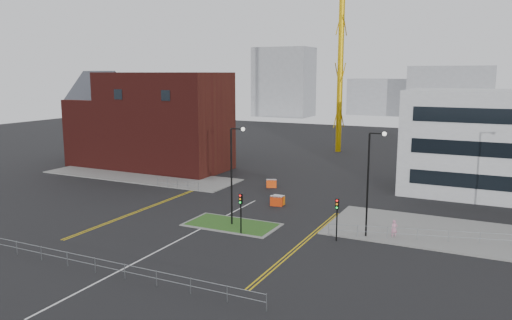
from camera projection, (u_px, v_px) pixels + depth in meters
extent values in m
plane|color=black|center=(162.00, 249.00, 39.99)|extent=(200.00, 200.00, 0.00)
cube|color=slate|center=(140.00, 176.00, 68.09)|extent=(28.00, 8.00, 0.12)
cube|color=slate|center=(469.00, 236.00, 42.89)|extent=(24.00, 10.00, 0.12)
cube|color=slate|center=(232.00, 225.00, 46.20)|extent=(8.60, 4.60, 0.08)
cube|color=#204B19|center=(232.00, 224.00, 46.20)|extent=(8.00, 4.00, 0.12)
cube|color=#4C1613|center=(165.00, 121.00, 72.21)|extent=(18.00, 10.00, 14.00)
cube|color=black|center=(118.00, 94.00, 68.80)|extent=(1.40, 0.10, 1.40)
cube|color=black|center=(166.00, 95.00, 65.35)|extent=(1.40, 0.10, 1.40)
cube|color=#4C1613|center=(102.00, 131.00, 77.73)|extent=(6.00, 10.00, 10.00)
cube|color=#2D3038|center=(100.00, 99.00, 76.87)|extent=(6.40, 8.49, 8.49)
cylinder|color=#E2AE0D|center=(341.00, 53.00, 86.58)|extent=(1.00, 1.00, 34.63)
cylinder|color=black|center=(232.00, 178.00, 45.44)|extent=(0.16, 0.16, 9.00)
cylinder|color=black|center=(237.00, 129.00, 44.40)|extent=(1.20, 0.10, 0.10)
sphere|color=silver|center=(243.00, 129.00, 44.14)|extent=(0.36, 0.36, 0.36)
cylinder|color=black|center=(368.00, 186.00, 42.03)|extent=(0.16, 0.16, 9.00)
cylinder|color=black|center=(377.00, 133.00, 41.00)|extent=(1.20, 0.10, 0.10)
sphere|color=silver|center=(384.00, 134.00, 40.74)|extent=(0.36, 0.36, 0.36)
cylinder|color=black|center=(241.00, 218.00, 43.32)|extent=(0.12, 0.12, 3.00)
cube|color=black|center=(241.00, 199.00, 43.03)|extent=(0.28, 0.22, 0.90)
sphere|color=red|center=(240.00, 196.00, 42.86)|extent=(0.18, 0.18, 0.18)
sphere|color=orange|center=(240.00, 199.00, 42.91)|extent=(0.18, 0.18, 0.18)
sphere|color=#0CCC33|center=(240.00, 202.00, 42.96)|extent=(0.18, 0.18, 0.18)
cylinder|color=black|center=(337.00, 224.00, 41.64)|extent=(0.12, 0.12, 3.00)
cube|color=black|center=(337.00, 204.00, 41.35)|extent=(0.28, 0.22, 0.90)
sphere|color=red|center=(337.00, 201.00, 41.18)|extent=(0.18, 0.18, 0.18)
sphere|color=orange|center=(337.00, 204.00, 41.23)|extent=(0.18, 0.18, 0.18)
sphere|color=#0CCC33|center=(337.00, 208.00, 41.28)|extent=(0.18, 0.18, 0.18)
cylinder|color=gray|center=(109.00, 261.00, 34.49)|extent=(24.00, 0.04, 0.04)
cylinder|color=gray|center=(110.00, 268.00, 34.58)|extent=(24.00, 0.04, 0.04)
cylinder|color=gray|center=(267.00, 303.00, 29.40)|extent=(0.05, 0.05, 1.10)
cylinder|color=gray|center=(177.00, 180.00, 60.49)|extent=(6.00, 0.04, 0.04)
cylinder|color=gray|center=(178.00, 184.00, 60.58)|extent=(6.00, 0.04, 0.04)
cylinder|color=gray|center=(157.00, 182.00, 61.87)|extent=(0.05, 0.05, 1.10)
cylinder|color=gray|center=(198.00, 187.00, 59.28)|extent=(0.05, 0.05, 1.10)
cylinder|color=gray|center=(449.00, 231.00, 41.15)|extent=(19.01, 5.04, 0.04)
cylinder|color=gray|center=(448.00, 237.00, 41.24)|extent=(19.01, 5.04, 0.04)
cylinder|color=gray|center=(329.00, 230.00, 43.12)|extent=(0.05, 0.05, 1.10)
cube|color=silver|center=(177.00, 241.00, 41.76)|extent=(0.15, 30.00, 0.01)
cube|color=gold|center=(150.00, 206.00, 52.72)|extent=(0.12, 24.00, 0.01)
cube|color=gold|center=(152.00, 207.00, 52.59)|extent=(0.12, 24.00, 0.01)
cube|color=gold|center=(300.00, 243.00, 41.20)|extent=(0.12, 20.00, 0.01)
cube|color=gold|center=(303.00, 244.00, 41.07)|extent=(0.12, 20.00, 0.01)
cube|color=gray|center=(284.00, 82.00, 161.63)|extent=(18.00, 12.00, 22.00)
cube|color=gray|center=(450.00, 93.00, 149.44)|extent=(24.00, 12.00, 16.00)
cube|color=gray|center=(395.00, 97.00, 166.40)|extent=(30.00, 12.00, 12.00)
imported|color=pink|center=(394.00, 229.00, 42.44)|extent=(0.69, 0.66, 1.59)
cube|color=#FD490E|center=(271.00, 184.00, 61.24)|extent=(1.29, 0.88, 1.03)
cube|color=silver|center=(271.00, 180.00, 61.16)|extent=(1.29, 0.88, 0.12)
cube|color=red|center=(276.00, 201.00, 52.77)|extent=(1.36, 0.64, 1.09)
cube|color=silver|center=(276.00, 196.00, 52.69)|extent=(1.36, 0.64, 0.13)
cube|color=orange|center=(279.00, 200.00, 53.40)|extent=(1.23, 0.43, 1.02)
cube|color=silver|center=(279.00, 196.00, 53.32)|extent=(1.23, 0.43, 0.12)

